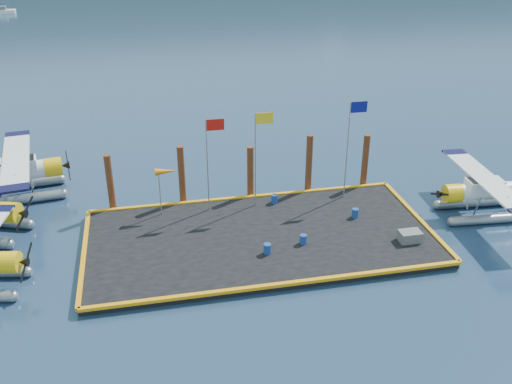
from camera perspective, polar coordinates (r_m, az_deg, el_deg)
ground at (r=33.68m, az=0.43°, el=-4.93°), size 4000.00×4000.00×0.00m
dock at (r=33.57m, az=0.43°, el=-4.64°), size 20.00×10.00×0.40m
dock_bumpers at (r=33.43m, az=0.43°, el=-4.22°), size 20.25×10.25×0.18m
seaplane_c at (r=41.34m, az=-23.21°, el=1.57°), size 9.70×10.68×3.78m
seaplane_d at (r=38.70m, az=22.24°, el=-0.15°), size 8.79×9.69×3.44m
drum_1 at (r=32.65m, az=4.75°, el=-4.73°), size 0.40×0.40×0.57m
drum_3 at (r=31.64m, az=1.14°, el=-5.70°), size 0.43×0.43×0.60m
drum_4 at (r=35.77m, az=9.88°, el=-2.09°), size 0.41×0.41×0.58m
drum_5 at (r=36.95m, az=1.86°, el=-0.69°), size 0.42×0.42×0.59m
crate at (r=33.94m, az=15.13°, el=-4.29°), size 1.25×0.83×0.62m
flagpole_red at (r=34.71m, az=-4.59°, el=4.10°), size 1.14×0.08×6.00m
flagpole_yellow at (r=35.12m, az=0.26°, el=4.67°), size 1.14×0.08×6.20m
flagpole_blue at (r=36.70m, az=9.49°, el=5.57°), size 1.14×0.08×6.50m
windsock at (r=34.97m, az=-8.97°, el=1.95°), size 1.40×0.44×3.12m
piling_0 at (r=37.00m, az=-14.36°, el=0.73°), size 0.44×0.44×4.00m
piling_1 at (r=36.94m, az=-7.42°, el=1.50°), size 0.44×0.44×4.20m
piling_2 at (r=37.55m, az=-0.56°, el=1.83°), size 0.44×0.44×3.80m
piling_3 at (r=38.36m, az=5.31°, el=2.67°), size 0.44×0.44×4.30m
piling_4 at (r=39.72m, az=10.84°, el=2.91°), size 0.44×0.44×4.00m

